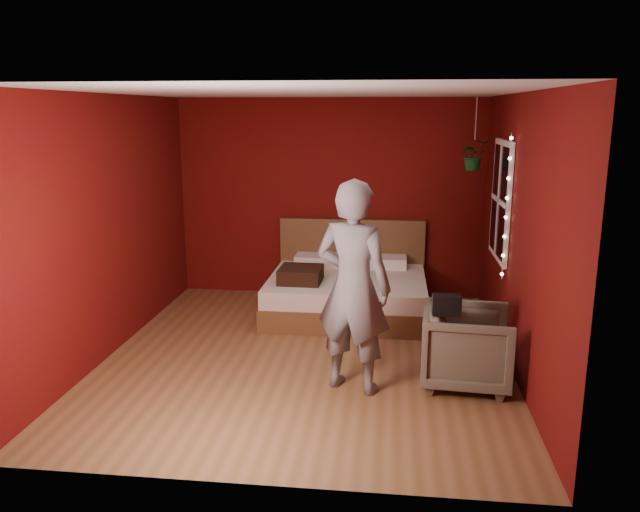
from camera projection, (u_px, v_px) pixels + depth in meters
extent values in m
plane|color=brown|center=(307.00, 356.00, 6.33)|extent=(4.50, 4.50, 0.00)
cube|color=#56090B|center=(330.00, 199.00, 8.22)|extent=(4.00, 0.02, 2.60)
cube|color=#56090B|center=(256.00, 299.00, 3.85)|extent=(4.00, 0.02, 2.60)
cube|color=#56090B|center=(108.00, 226.00, 6.26)|extent=(0.02, 4.50, 2.60)
cube|color=#56090B|center=(520.00, 235.00, 5.80)|extent=(0.02, 4.50, 2.60)
cube|color=silver|center=(306.00, 91.00, 5.73)|extent=(4.00, 4.50, 0.02)
cube|color=white|center=(501.00, 200.00, 6.63)|extent=(0.04, 0.97, 1.27)
cube|color=black|center=(499.00, 200.00, 6.64)|extent=(0.02, 0.85, 1.15)
cube|color=white|center=(499.00, 200.00, 6.64)|extent=(0.03, 0.05, 1.15)
cube|color=white|center=(499.00, 200.00, 6.64)|extent=(0.03, 0.85, 0.05)
cylinder|color=silver|center=(507.00, 208.00, 6.13)|extent=(0.01, 0.01, 1.45)
sphere|color=#FFF2CC|center=(502.00, 274.00, 6.28)|extent=(0.04, 0.04, 0.04)
sphere|color=#FFF2CC|center=(503.00, 255.00, 6.24)|extent=(0.04, 0.04, 0.04)
sphere|color=#FFF2CC|center=(505.00, 237.00, 6.20)|extent=(0.04, 0.04, 0.04)
sphere|color=#FFF2CC|center=(506.00, 217.00, 6.15)|extent=(0.04, 0.04, 0.04)
sphere|color=#FFF2CC|center=(507.00, 198.00, 6.11)|extent=(0.04, 0.04, 0.04)
sphere|color=#FFF2CC|center=(509.00, 178.00, 6.06)|extent=(0.04, 0.04, 0.04)
sphere|color=#FFF2CC|center=(510.00, 158.00, 6.02)|extent=(0.04, 0.04, 0.04)
sphere|color=#FFF2CC|center=(511.00, 138.00, 5.98)|extent=(0.04, 0.04, 0.04)
cube|color=brown|center=(347.00, 304.00, 7.61)|extent=(1.90, 1.62, 0.27)
cube|color=silver|center=(347.00, 285.00, 7.55)|extent=(1.86, 1.58, 0.21)
cube|color=brown|center=(352.00, 258.00, 8.27)|extent=(1.90, 0.08, 1.05)
cube|color=silver|center=(318.00, 260.00, 8.09)|extent=(0.57, 0.36, 0.13)
cube|color=silver|center=(384.00, 262.00, 7.99)|extent=(0.57, 0.36, 0.13)
imported|color=slate|center=(353.00, 287.00, 5.40)|extent=(0.80, 0.65, 1.88)
imported|color=#656250|center=(467.00, 347.00, 5.61)|extent=(0.84, 0.82, 0.72)
cube|color=black|center=(447.00, 305.00, 5.36)|extent=(0.25, 0.13, 0.18)
cube|color=black|center=(301.00, 275.00, 7.28)|extent=(0.50, 0.50, 0.17)
cylinder|color=silver|center=(476.00, 118.00, 7.09)|extent=(0.01, 0.01, 0.49)
imported|color=#185420|center=(474.00, 155.00, 7.19)|extent=(0.38, 0.34, 0.35)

